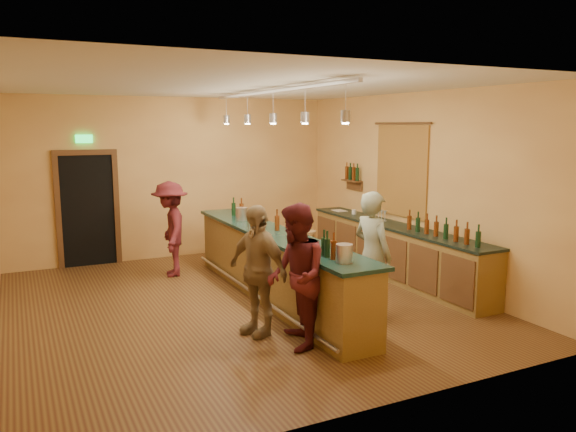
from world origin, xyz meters
name	(u,v)px	position (x,y,z in m)	size (l,w,h in m)	color
floor	(240,304)	(0.00, 0.00, 0.00)	(7.00, 7.00, 0.00)	#502916
ceiling	(237,86)	(0.00, 0.00, 3.20)	(6.50, 7.00, 0.02)	silver
wall_back	(175,178)	(0.00, 3.50, 1.60)	(6.50, 0.02, 3.20)	#C68A4A
wall_front	(378,243)	(0.00, -3.50, 1.60)	(6.50, 0.02, 3.20)	#C68A4A
wall_right	(416,187)	(3.25, 0.00, 1.60)	(0.02, 7.00, 3.20)	#C68A4A
doorway	(88,207)	(-1.70, 3.47, 1.13)	(1.15, 0.09, 2.48)	black
tapestry	(401,171)	(3.23, 0.40, 1.85)	(0.03, 1.40, 1.60)	maroon
bottle_shelf	(352,175)	(3.17, 1.90, 1.67)	(0.17, 0.55, 0.54)	#533B18
back_counter	(395,251)	(2.97, 0.18, 0.49)	(0.60, 4.55, 1.27)	brown
tasting_bar	(274,261)	(0.57, 0.00, 0.61)	(0.73, 5.10, 1.38)	brown
pendant_track	(273,102)	(0.57, 0.00, 2.98)	(0.11, 4.60, 0.50)	silver
bartender	(372,255)	(1.44, -1.36, 0.89)	(0.65, 0.42, 1.77)	gray
customer_a	(296,276)	(0.02, -1.84, 0.87)	(0.85, 0.66, 1.75)	#59191E
customer_b	(257,270)	(-0.23, -1.23, 0.84)	(0.98, 0.41, 1.67)	#997A51
customer_c	(171,229)	(-0.49, 2.06, 0.84)	(1.09, 0.62, 1.68)	#59191E
bar_stool	(307,239)	(1.85, 1.35, 0.59)	(0.36, 0.36, 0.73)	olive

